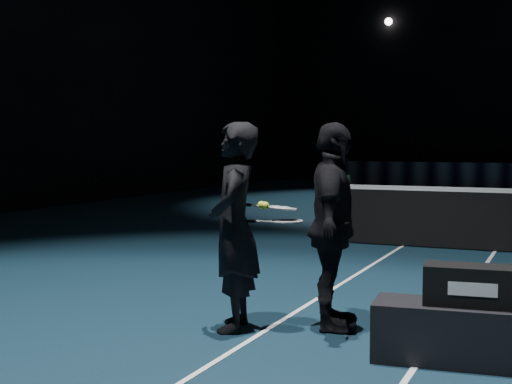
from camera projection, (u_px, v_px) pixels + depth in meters
net_post_left at (347, 209)px, 11.49m from camera, size 0.10×0.10×1.10m
player_bench at (474, 334)px, 5.23m from camera, size 1.50×0.64×0.44m
racket_bag at (475, 285)px, 5.20m from camera, size 0.76×0.39×0.29m
bag_signature at (473, 290)px, 5.06m from camera, size 0.34×0.04×0.10m
player_a at (234, 227)px, 6.14m from camera, size 0.61×0.76×1.80m
player_b at (333, 227)px, 6.15m from camera, size 0.70×1.13×1.80m
racket_lower at (286, 221)px, 6.14m from camera, size 0.71×0.48×0.03m
racket_upper at (280, 208)px, 6.17m from camera, size 0.70×0.51×0.10m
tennis_balls at (264, 203)px, 6.14m from camera, size 0.12×0.10×0.12m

